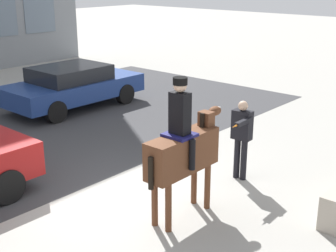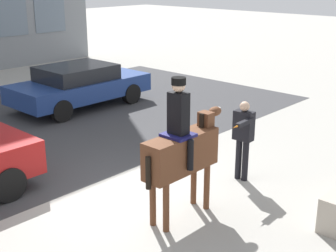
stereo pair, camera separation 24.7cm
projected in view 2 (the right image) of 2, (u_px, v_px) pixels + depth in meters
ground_plane at (117, 188)px, 9.41m from camera, size 80.00×80.00×0.00m
road_surface at (0, 135)px, 12.49m from camera, size 18.47×8.50×0.01m
mounted_horse_lead at (182, 149)px, 7.94m from camera, size 1.89×0.65×2.53m
pedestrian_bystander at (243, 135)px, 9.48m from camera, size 0.82×0.46×1.69m
street_car_far_lane at (79, 85)px, 14.89m from camera, size 4.42×2.06×1.35m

